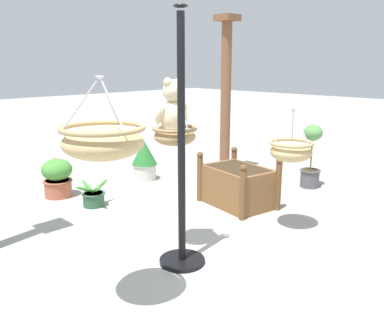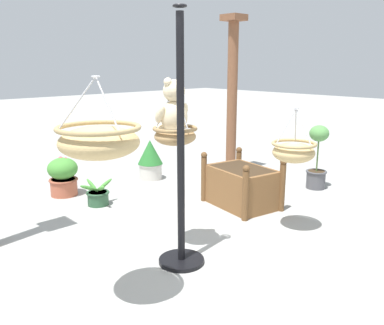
{
  "view_description": "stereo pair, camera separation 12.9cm",
  "coord_description": "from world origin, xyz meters",
  "views": [
    {
      "loc": [
        -2.75,
        -2.59,
        1.88
      ],
      "look_at": [
        -0.04,
        0.12,
        0.95
      ],
      "focal_mm": 38.33,
      "sensor_mm": 36.0,
      "label": 1
    },
    {
      "loc": [
        -2.66,
        -2.68,
        1.88
      ],
      "look_at": [
        -0.04,
        0.12,
        0.95
      ],
      "focal_mm": 38.33,
      "sensor_mm": 36.0,
      "label": 2
    }
  ],
  "objects": [
    {
      "name": "display_pole_central",
      "position": [
        -0.25,
        0.04,
        0.72
      ],
      "size": [
        0.44,
        0.44,
        2.36
      ],
      "color": "black",
      "rests_on": "ground"
    },
    {
      "name": "potted_plant_tall_leafy",
      "position": [
        1.34,
        2.6,
        0.34
      ],
      "size": [
        0.41,
        0.41,
        0.66
      ],
      "color": "beige",
      "rests_on": "ground"
    },
    {
      "name": "potted_plant_small_succulent",
      "position": [
        0.03,
        2.06,
        0.13
      ],
      "size": [
        0.51,
        0.5,
        0.35
      ],
      "color": "#2D5638",
      "rests_on": "ground"
    },
    {
      "name": "wooden_planter_box",
      "position": [
        1.43,
        0.71,
        0.29
      ],
      "size": [
        0.85,
        1.07,
        0.7
      ],
      "color": "brown",
      "rests_on": "ground"
    },
    {
      "name": "hanging_basket_with_teddy",
      "position": [
        -0.1,
        0.29,
        1.21
      ],
      "size": [
        0.43,
        0.43,
        0.57
      ],
      "color": "#A37F51"
    },
    {
      "name": "ground_plane",
      "position": [
        0.0,
        0.0,
        0.0
      ],
      "size": [
        40.0,
        40.0,
        0.0
      ],
      "primitive_type": "plane",
      "color": "#9E9E99"
    },
    {
      "name": "hanging_basket_left_high",
      "position": [
        -1.18,
        -0.14,
        1.35
      ],
      "size": [
        0.6,
        0.6,
        0.58
      ],
      "color": "tan"
    },
    {
      "name": "potted_plant_flowering_red",
      "position": [
        -0.11,
        2.78,
        0.29
      ],
      "size": [
        0.43,
        0.43,
        0.56
      ],
      "color": "#AD563D",
      "rests_on": "ground"
    },
    {
      "name": "potted_plant_fern_front",
      "position": [
        2.88,
        0.44,
        0.46
      ],
      "size": [
        0.32,
        0.32,
        0.98
      ],
      "color": "#4C4C51",
      "rests_on": "ground"
    },
    {
      "name": "hanging_basket_right_low",
      "position": [
        1.16,
        -0.24,
        0.94
      ],
      "size": [
        0.49,
        0.49,
        0.6
      ],
      "color": "tan"
    },
    {
      "name": "teddy_bear",
      "position": [
        -0.1,
        0.32,
        1.44
      ],
      "size": [
        0.37,
        0.33,
        0.54
      ],
      "color": "beige"
    },
    {
      "name": "greenhouse_pillar_left",
      "position": [
        2.58,
        1.93,
        1.27
      ],
      "size": [
        0.33,
        0.33,
        2.64
      ],
      "color": "brown",
      "rests_on": "ground"
    }
  ]
}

